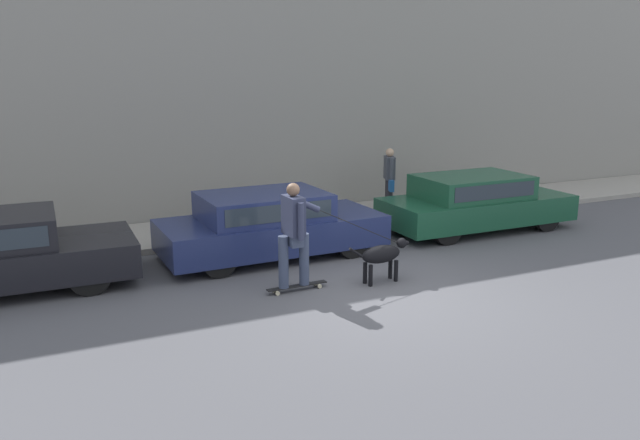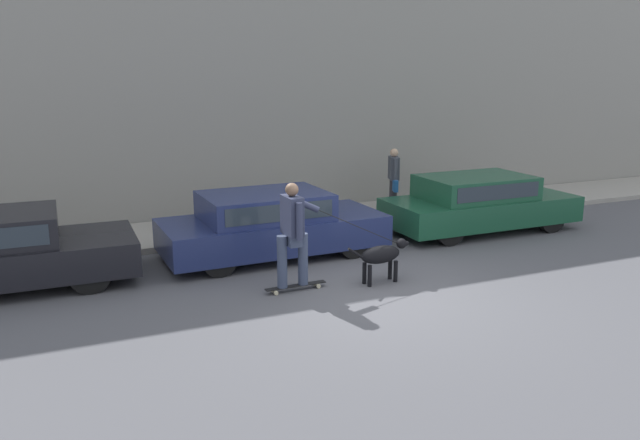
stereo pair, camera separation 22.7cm
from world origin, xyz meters
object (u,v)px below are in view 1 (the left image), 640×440
at_px(dog, 382,255).
at_px(skateboarder, 294,231).
at_px(parked_car_2, 475,203).
at_px(pedestrian_with_bag, 389,177).
at_px(parked_car_1, 270,225).

bearing_deg(dog, skateboarder, 167.63).
height_order(parked_car_2, pedestrian_with_bag, pedestrian_with_bag).
height_order(parked_car_1, pedestrian_with_bag, pedestrian_with_bag).
bearing_deg(parked_car_2, dog, -148.68).
xyz_separation_m(dog, skateboarder, (-1.48, 0.21, 0.52)).
height_order(parked_car_2, dog, parked_car_2).
distance_m(parked_car_1, parked_car_2, 4.80).
xyz_separation_m(parked_car_1, parked_car_2, (4.80, 0.00, 0.00)).
height_order(dog, skateboarder, skateboarder).
relative_size(dog, pedestrian_with_bag, 0.78).
xyz_separation_m(dog, pedestrian_with_bag, (2.70, 4.30, 0.47)).
bearing_deg(parked_car_2, pedestrian_with_bag, 114.01).
distance_m(parked_car_2, dog, 4.24).
relative_size(parked_car_2, pedestrian_with_bag, 2.84).
height_order(parked_car_2, skateboarder, skateboarder).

